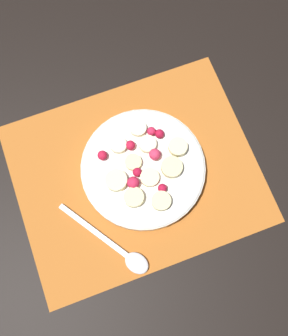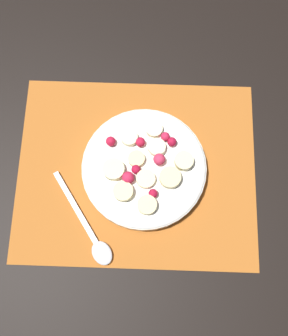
{
  "view_description": "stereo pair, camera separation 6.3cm",
  "coord_description": "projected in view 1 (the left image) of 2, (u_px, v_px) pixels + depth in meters",
  "views": [
    {
      "loc": [
        -0.04,
        -0.16,
        0.64
      ],
      "look_at": [
        0.01,
        -0.0,
        0.04
      ],
      "focal_mm": 40.0,
      "sensor_mm": 36.0,
      "label": 1
    },
    {
      "loc": [
        0.02,
        -0.17,
        0.64
      ],
      "look_at": [
        0.01,
        -0.0,
        0.04
      ],
      "focal_mm": 40.0,
      "sensor_mm": 36.0,
      "label": 2
    }
  ],
  "objects": [
    {
      "name": "ground_plane",
      "position": [
        136.0,
        174.0,
        0.66
      ],
      "size": [
        3.0,
        3.0,
        0.0
      ],
      "primitive_type": "plane",
      "color": "black"
    },
    {
      "name": "placemat",
      "position": [
        136.0,
        173.0,
        0.66
      ],
      "size": [
        0.42,
        0.34,
        0.01
      ],
      "color": "#B26023",
      "rests_on": "ground_plane"
    },
    {
      "name": "fruit_bowl",
      "position": [
        144.0,
        170.0,
        0.64
      ],
      "size": [
        0.21,
        0.21,
        0.04
      ],
      "color": "silver",
      "rests_on": "placemat"
    },
    {
      "name": "spoon",
      "position": [
        122.0,
        252.0,
        0.62
      ],
      "size": [
        0.12,
        0.16,
        0.01
      ],
      "rotation": [
        0.0,
        0.0,
        5.3
      ],
      "color": "silver",
      "rests_on": "placemat"
    }
  ]
}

